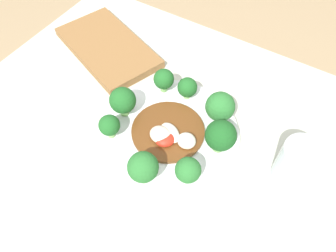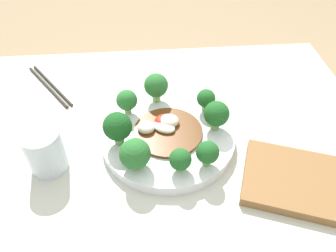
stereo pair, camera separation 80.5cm
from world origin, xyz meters
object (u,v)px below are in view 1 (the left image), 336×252
Objects in this scene: broccoli_south at (187,88)px; broccoli_east at (121,102)px; broccoli_southeast at (164,79)px; broccoli_northeast at (109,126)px; stirfry_center at (169,133)px; broccoli_northwest at (188,170)px; broccoli_north at (143,168)px; broccoli_southwest at (220,107)px; cutting_board at (108,47)px; plate at (168,135)px; drinking_glass at (297,164)px; broccoli_west at (221,136)px.

broccoli_east is (0.09, 0.11, 0.01)m from broccoli_south.
broccoli_south is 0.05m from broccoli_southeast.
broccoli_northeast is 0.11m from stirfry_center.
broccoli_northwest is at bearing 140.61° from stirfry_center.
broccoli_north is at bearing 96.66° from stirfry_center.
broccoli_southwest is at bearing 177.44° from broccoli_southeast.
broccoli_north reaches higher than broccoli_northeast.
cutting_board is (0.17, -0.16, -0.05)m from broccoli_east.
broccoli_southeast is at bearing -2.56° from broccoli_southwest.
cutting_board is (0.28, -0.25, -0.06)m from broccoli_north.
broccoli_northeast is 0.38× the size of stirfry_center.
broccoli_east is at bearing -78.41° from broccoli_northeast.
broccoli_east is at bearing 2.21° from stirfry_center.
plate reaches higher than cutting_board.
broccoli_southwest is at bearing -129.04° from plate.
cutting_board is at bearing -50.05° from broccoli_northeast.
broccoli_northwest is 0.41m from cutting_board.
broccoli_northwest is 0.19× the size of cutting_board.
drinking_glass reaches higher than broccoli_south.
broccoli_west is 1.23× the size of broccoli_northwest.
broccoli_southeast is 1.01× the size of broccoli_northeast.
broccoli_northwest reaches higher than cutting_board.
broccoli_north reaches higher than plate.
broccoli_southeast reaches higher than broccoli_south.
broccoli_northwest reaches higher than stirfry_center.
broccoli_northwest reaches higher than plate.
broccoli_west is 1.09× the size of broccoli_east.
broccoli_west is at bearing 156.61° from broccoli_southeast.
stirfry_center is (-0.11, -0.00, -0.03)m from broccoli_east.
broccoli_east is 0.23m from cutting_board.
plate is at bearing 50.96° from broccoli_southwest.
broccoli_northwest is (-0.10, 0.17, 0.01)m from broccoli_south.
cutting_board is at bearing -29.37° from stirfry_center.
broccoli_south is 0.91× the size of broccoli_southeast.
broccoli_southwest is at bearing -11.36° from drinking_glass.
broccoli_south is 0.85× the size of broccoli_northwest.
broccoli_northeast is at bearing -22.34° from broccoli_north.
broccoli_north reaches higher than broccoli_northwest.
stirfry_center is 1.59× the size of drinking_glass.
cutting_board is (0.25, -0.05, -0.04)m from broccoli_south.
broccoli_southwest is 0.92× the size of broccoli_north.
broccoli_southeast reaches higher than cutting_board.
stirfry_center is (0.01, -0.10, -0.03)m from broccoli_north.
broccoli_northeast is at bearing 101.59° from broccoli_east.
plate is at bearing -143.96° from broccoli_northeast.
broccoli_east and drinking_glass have the same top height.
broccoli_northwest is (-0.08, 0.07, 0.05)m from plate.
broccoli_northwest is at bearing 79.06° from broccoli_west.
broccoli_west is at bearing 160.66° from cutting_board.
drinking_glass reaches higher than broccoli_northwest.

